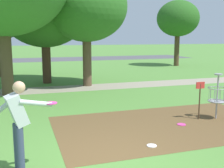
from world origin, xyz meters
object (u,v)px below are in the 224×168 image
object	(u,v)px
disc_golf_basket	(215,94)
player_foreground_watching	(18,121)
tree_mid_left	(178,19)
frisbee_by_tee	(181,125)
tree_mid_center	(86,7)
frisbee_near_basket	(152,146)
tree_mid_right	(44,10)

from	to	relation	value
disc_golf_basket	player_foreground_watching	xyz separation A→B (m)	(-5.65, -1.81, 0.23)
tree_mid_left	frisbee_by_tee	bearing A→B (deg)	-120.31
frisbee_by_tee	tree_mid_center	distance (m)	8.25
disc_golf_basket	tree_mid_center	world-z (taller)	tree_mid_center
frisbee_near_basket	tree_mid_left	distance (m)	19.13
frisbee_near_basket	frisbee_by_tee	distance (m)	1.90
tree_mid_right	player_foreground_watching	bearing A→B (deg)	-97.81
player_foreground_watching	frisbee_by_tee	bearing A→B (deg)	19.88
player_foreground_watching	tree_mid_center	distance (m)	9.81
frisbee_by_tee	tree_mid_right	world-z (taller)	tree_mid_right
frisbee_by_tee	tree_mid_center	bearing A→B (deg)	98.42
player_foreground_watching	tree_mid_center	bearing A→B (deg)	69.39
tree_mid_left	player_foreground_watching	bearing A→B (deg)	-128.55
tree_mid_center	frisbee_by_tee	bearing A→B (deg)	-81.58
tree_mid_right	tree_mid_left	bearing A→B (deg)	27.26
frisbee_near_basket	tree_mid_right	size ratio (longest dim) A/B	0.04
tree_mid_left	tree_mid_center	size ratio (longest dim) A/B	0.98
player_foreground_watching	tree_mid_right	distance (m)	10.76
player_foreground_watching	frisbee_near_basket	bearing A→B (deg)	8.15
player_foreground_watching	disc_golf_basket	bearing A→B (deg)	17.81
tree_mid_left	tree_mid_right	size ratio (longest dim) A/B	0.95
player_foreground_watching	frisbee_near_basket	world-z (taller)	player_foreground_watching
disc_golf_basket	tree_mid_center	distance (m)	7.99
frisbee_by_tee	tree_mid_left	size ratio (longest dim) A/B	0.05
disc_golf_basket	frisbee_by_tee	xyz separation A→B (m)	(-1.29, -0.24, -0.74)
player_foreground_watching	tree_mid_center	world-z (taller)	tree_mid_center
frisbee_near_basket	frisbee_by_tee	world-z (taller)	same
disc_golf_basket	tree_mid_left	xyz separation A→B (m)	(7.26, 14.38, 3.23)
frisbee_by_tee	tree_mid_right	xyz separation A→B (m)	(-2.95, 8.69, 3.84)
tree_mid_left	tree_mid_center	world-z (taller)	tree_mid_center
player_foreground_watching	frisbee_near_basket	distance (m)	3.05
disc_golf_basket	tree_mid_right	world-z (taller)	tree_mid_right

